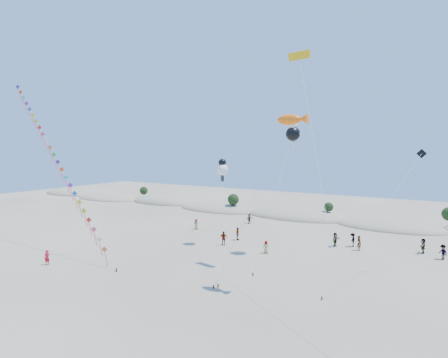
% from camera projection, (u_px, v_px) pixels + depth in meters
% --- Properties ---
extents(ground, '(160.00, 160.00, 0.00)m').
position_uv_depth(ground, '(94.00, 307.00, 29.64)').
color(ground, gray).
rests_on(ground, ground).
extents(dune_ridge, '(145.30, 11.49, 5.57)m').
position_uv_depth(dune_ridge, '(301.00, 216.00, 67.61)').
color(dune_ridge, gray).
rests_on(dune_ridge, ground).
extents(kite_train, '(27.25, 6.58, 22.17)m').
position_uv_depth(kite_train, '(54.00, 156.00, 47.21)').
color(kite_train, '#3F2D1E').
rests_on(kite_train, ground).
extents(fish_kite, '(7.44, 3.51, 15.43)m').
position_uv_depth(fish_kite, '(292.00, 120.00, 31.65)').
color(fish_kite, '#3F2D1E').
rests_on(fish_kite, ground).
extents(cartoon_kite_low, '(8.25, 13.76, 11.16)m').
position_uv_depth(cartoon_kite_low, '(222.00, 168.00, 47.75)').
color(cartoon_kite_low, '#3F2D1E').
rests_on(cartoon_kite_low, ground).
extents(cartoon_kite_high, '(2.00, 10.08, 15.69)m').
position_uv_depth(cartoon_kite_high, '(293.00, 132.00, 43.10)').
color(cartoon_kite_high, '#3F2D1E').
rests_on(cartoon_kite_high, ground).
extents(parafoil_kite, '(10.79, 17.29, 22.34)m').
position_uv_depth(parafoil_kite, '(300.00, 59.00, 37.61)').
color(parafoil_kite, '#3F2D1E').
rests_on(parafoil_kite, ground).
extents(dark_kite, '(6.69, 12.04, 12.47)m').
position_uv_depth(dark_kite, '(395.00, 192.00, 35.07)').
color(dark_kite, '#3F2D1E').
rests_on(dark_kite, ground).
extents(flyer_foreground, '(0.71, 0.62, 1.62)m').
position_uv_depth(flyer_foreground, '(47.00, 257.00, 40.09)').
color(flyer_foreground, red).
rests_on(flyer_foreground, ground).
extents(beachgoers, '(33.81, 15.65, 1.81)m').
position_uv_depth(beachgoers, '(319.00, 238.00, 48.66)').
color(beachgoers, slate).
rests_on(beachgoers, ground).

